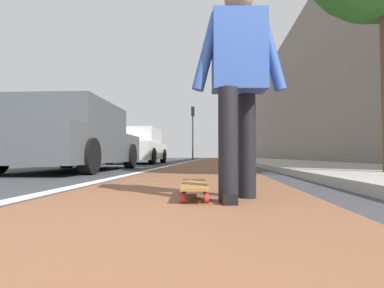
% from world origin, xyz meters
% --- Properties ---
extents(ground_plane, '(80.00, 80.00, 0.00)m').
position_xyz_m(ground_plane, '(10.00, 0.00, 0.00)').
color(ground_plane, '#38383D').
extents(bike_lane_paint, '(56.00, 2.18, 0.00)m').
position_xyz_m(bike_lane_paint, '(24.00, 0.00, 0.00)').
color(bike_lane_paint, brown).
rests_on(bike_lane_paint, ground).
extents(lane_stripe_white, '(52.00, 0.16, 0.01)m').
position_xyz_m(lane_stripe_white, '(20.00, 1.24, 0.00)').
color(lane_stripe_white, silver).
rests_on(lane_stripe_white, ground).
extents(sidewalk_curb, '(52.00, 3.20, 0.11)m').
position_xyz_m(sidewalk_curb, '(18.00, -3.14, 0.05)').
color(sidewalk_curb, '#9E9B93').
rests_on(sidewalk_curb, ground).
extents(building_facade, '(40.00, 1.20, 9.02)m').
position_xyz_m(building_facade, '(22.00, -6.07, 4.51)').
color(building_facade, gray).
rests_on(building_facade, ground).
extents(skateboard, '(0.85, 0.26, 0.11)m').
position_xyz_m(skateboard, '(1.57, -0.11, 0.09)').
color(skateboard, red).
rests_on(skateboard, ground).
extents(skater_person, '(0.48, 0.72, 1.64)m').
position_xyz_m(skater_person, '(1.42, -0.46, 0.94)').
color(skater_person, black).
rests_on(skater_person, ground).
extents(parked_car_near, '(4.62, 2.00, 1.48)m').
position_xyz_m(parked_car_near, '(5.77, 2.81, 0.71)').
color(parked_car_near, '#4C5156').
rests_on(parked_car_near, ground).
extents(parked_car_mid, '(4.41, 1.94, 1.48)m').
position_xyz_m(parked_car_mid, '(12.20, 2.98, 0.71)').
color(parked_car_mid, silver).
rests_on(parked_car_mid, ground).
extents(traffic_light, '(0.33, 0.28, 4.57)m').
position_xyz_m(traffic_light, '(25.92, 1.64, 3.14)').
color(traffic_light, '#2D2D2D').
rests_on(traffic_light, ground).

